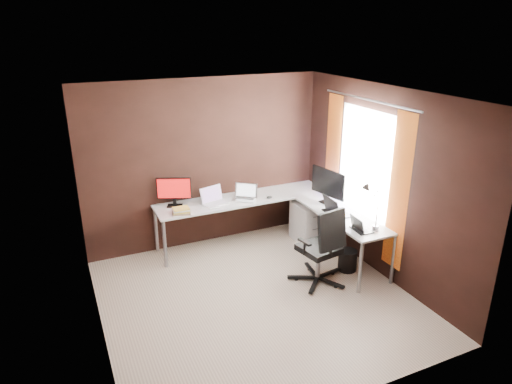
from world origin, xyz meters
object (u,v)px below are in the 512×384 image
drawer_pedestal (309,222)px  monitor_left (174,190)px  laptop_silver (245,196)px  wastebasket (347,260)px  monitor_right (328,185)px  book_stack (181,211)px  desk_lamp (371,201)px  laptop_white (214,200)px  laptop_black_big (335,210)px  office_chair (320,261)px  laptop_black_small (360,227)px

drawer_pedestal → monitor_left: 2.13m
laptop_silver → wastebasket: bearing=-16.4°
monitor_left → monitor_right: monitor_right is taller
book_stack → desk_lamp: bearing=-36.5°
monitor_left → monitor_right: 2.21m
laptop_white → laptop_black_big: bearing=-53.5°
drawer_pedestal → office_chair: size_ratio=0.57×
laptop_black_small → book_stack: laptop_black_small is taller
office_chair → laptop_white: bearing=112.6°
laptop_black_small → wastebasket: bearing=-8.2°
laptop_white → book_stack: size_ratio=1.46×
laptop_black_small → wastebasket: (0.06, 0.28, -0.63)m
book_stack → wastebasket: book_stack is taller
laptop_black_big → laptop_white: bearing=54.7°
laptop_black_small → laptop_black_big: bearing=3.1°
laptop_silver → book_stack: bearing=-134.6°
monitor_left → desk_lamp: bearing=-18.5°
laptop_black_big → laptop_silver: bearing=43.3°
book_stack → office_chair: (1.46, -1.31, -0.46)m
monitor_left → desk_lamp: size_ratio=0.76×
laptop_white → book_stack: 0.56m
monitor_left → laptop_black_small: size_ratio=1.56×
monitor_left → laptop_black_small: 2.62m
monitor_right → desk_lamp: 0.97m
laptop_black_small → wastebasket: size_ratio=1.01×
desk_lamp → monitor_right: bearing=103.2°
wastebasket → laptop_black_big: bearing=100.0°
desk_lamp → wastebasket: 1.01m
monitor_left → monitor_right: bearing=0.7°
drawer_pedestal → laptop_silver: 1.10m
laptop_black_small → desk_lamp: bearing=-92.8°
monitor_left → monitor_right: (2.04, -0.83, 0.05)m
laptop_silver → office_chair: size_ratio=0.39×
laptop_silver → office_chair: (0.44, -1.44, -0.47)m
monitor_right → laptop_black_small: bearing=160.2°
laptop_white → wastebasket: laptop_white is taller
laptop_silver → laptop_white: bearing=-145.6°
drawer_pedestal → desk_lamp: bearing=-87.1°
drawer_pedestal → monitor_left: bearing=166.5°
monitor_right → laptop_white: size_ratio=1.50×
laptop_silver → laptop_black_small: 1.84m
laptop_black_big → office_chair: 0.77m
drawer_pedestal → monitor_right: 0.81m
drawer_pedestal → laptop_black_big: laptop_black_big is taller
drawer_pedestal → office_chair: office_chair is taller
desk_lamp → office_chair: bearing=175.5°
desk_lamp → drawer_pedestal: bearing=106.5°
drawer_pedestal → laptop_white: bearing=166.8°
laptop_silver → laptop_black_big: 1.37m
monitor_left → laptop_black_big: size_ratio=1.15×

